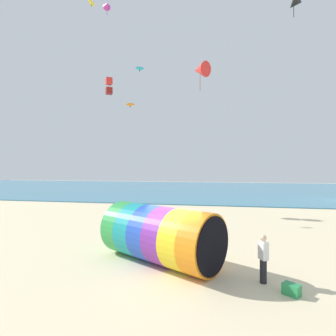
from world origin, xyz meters
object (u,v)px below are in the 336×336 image
(kite_red_box, at_px, (109,86))
(kite_cyan_parafoil, at_px, (140,68))
(cooler_box, at_px, (291,289))
(kite_black_delta, at_px, (294,4))
(giant_inflatable_tube, at_px, (160,234))
(kite_red_delta, at_px, (200,70))
(kite_orange_parafoil, at_px, (130,104))
(kite_yellow_parafoil, at_px, (92,3))
(kite_magenta_delta, at_px, (107,5))
(kite_handler, at_px, (263,258))

(kite_red_box, relative_size, kite_cyan_parafoil, 1.65)
(cooler_box, bearing_deg, kite_black_delta, 74.28)
(kite_black_delta, bearing_deg, giant_inflatable_tube, -149.33)
(kite_red_delta, relative_size, kite_red_box, 1.27)
(kite_red_box, height_order, kite_cyan_parafoil, kite_cyan_parafoil)
(giant_inflatable_tube, distance_m, kite_cyan_parafoil, 21.74)
(giant_inflatable_tube, bearing_deg, kite_red_delta, 81.32)
(kite_black_delta, relative_size, cooler_box, 2.02)
(kite_red_delta, distance_m, kite_cyan_parafoil, 10.99)
(kite_orange_parafoil, height_order, cooler_box, kite_orange_parafoil)
(kite_red_delta, height_order, kite_yellow_parafoil, kite_yellow_parafoil)
(kite_cyan_parafoil, distance_m, kite_orange_parafoil, 8.05)
(kite_red_delta, distance_m, kite_orange_parafoil, 6.54)
(kite_red_delta, distance_m, kite_yellow_parafoil, 8.61)
(kite_red_box, xyz_separation_m, kite_magenta_delta, (1.10, -3.00, 6.11))
(kite_yellow_parafoil, distance_m, cooler_box, 19.84)
(kite_black_delta, bearing_deg, cooler_box, -105.72)
(kite_red_delta, xyz_separation_m, kite_magenta_delta, (-8.23, 2.25, 7.00))
(kite_magenta_delta, bearing_deg, kite_cyan_parafoil, 76.64)
(giant_inflatable_tube, relative_size, kite_handler, 3.35)
(kite_magenta_delta, bearing_deg, cooler_box, -46.85)
(kite_orange_parafoil, bearing_deg, cooler_box, -51.85)
(kite_red_delta, bearing_deg, kite_yellow_parafoil, -157.50)
(kite_magenta_delta, bearing_deg, kite_orange_parafoil, -10.61)
(kite_red_box, height_order, kite_black_delta, kite_black_delta)
(kite_red_box, distance_m, kite_cyan_parafoil, 4.35)
(kite_orange_parafoil, distance_m, kite_black_delta, 13.29)
(giant_inflatable_tube, height_order, kite_orange_parafoil, kite_orange_parafoil)
(kite_handler, relative_size, kite_orange_parafoil, 2.24)
(kite_cyan_parafoil, bearing_deg, kite_handler, -60.77)
(kite_red_box, relative_size, kite_magenta_delta, 1.38)
(kite_handler, xyz_separation_m, kite_black_delta, (2.42, 5.18, 12.00))
(kite_black_delta, bearing_deg, kite_orange_parafoil, 151.00)
(kite_red_delta, relative_size, kite_magenta_delta, 1.76)
(kite_yellow_parafoil, bearing_deg, kite_black_delta, -6.69)
(kite_red_delta, bearing_deg, cooler_box, -70.98)
(kite_red_box, relative_size, cooler_box, 3.31)
(giant_inflatable_tube, xyz_separation_m, kite_red_delta, (1.26, 8.23, 10.09))
(kite_cyan_parafoil, height_order, kite_black_delta, kite_cyan_parafoil)
(kite_red_box, xyz_separation_m, kite_yellow_parafoil, (2.24, -8.20, 2.99))
(cooler_box, bearing_deg, kite_red_delta, 109.02)
(kite_magenta_delta, relative_size, kite_black_delta, 1.18)
(kite_cyan_parafoil, relative_size, cooler_box, 2.01)
(kite_handler, distance_m, kite_red_box, 22.25)
(kite_magenta_delta, bearing_deg, giant_inflatable_tube, -56.37)
(kite_orange_parafoil, relative_size, kite_yellow_parafoil, 1.10)
(kite_yellow_parafoil, xyz_separation_m, cooler_box, (10.66, -7.38, -15.01))
(kite_orange_parafoil, bearing_deg, kite_red_box, 134.34)
(kite_orange_parafoil, xyz_separation_m, kite_black_delta, (11.22, -6.22, 3.45))
(kite_yellow_parafoil, relative_size, cooler_box, 1.35)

